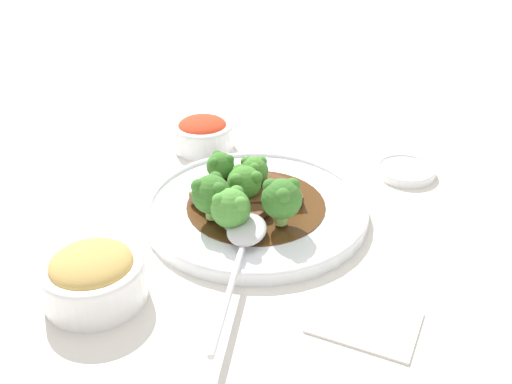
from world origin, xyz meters
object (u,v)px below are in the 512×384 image
object	(u,v)px
broccoli_floret_5	(243,183)
side_bowl_kimchi	(203,133)
main_plate	(256,208)
side_bowl_appetizer	(93,276)
broccoli_floret_2	(220,166)
beef_strip_0	(216,194)
beef_strip_3	(272,197)
beef_strip_2	(242,209)
broccoli_floret_4	(232,208)
broccoli_floret_3	(282,198)
serving_spoon	(244,239)
broccoli_floret_0	(254,170)
beef_strip_1	(275,182)
sauce_dish	(406,170)
broccoli_floret_1	(211,194)

from	to	relation	value
broccoli_floret_5	side_bowl_kimchi	world-z (taller)	broccoli_floret_5
main_plate	side_bowl_appetizer	distance (m)	0.23
side_bowl_appetizer	broccoli_floret_2	bearing A→B (deg)	-94.19
beef_strip_0	side_bowl_appetizer	xyz separation A→B (m)	(0.03, 0.20, 0.00)
main_plate	beef_strip_3	size ratio (longest dim) A/B	3.56
beef_strip_2	side_bowl_kimchi	distance (m)	0.22
beef_strip_3	side_bowl_kimchi	xyz separation A→B (m)	(0.18, -0.12, -0.00)
broccoli_floret_5	broccoli_floret_4	bearing A→B (deg)	107.52
broccoli_floret_3	serving_spoon	xyz separation A→B (m)	(0.02, 0.06, -0.03)
broccoli_floret_0	broccoli_floret_4	size ratio (longest dim) A/B	0.81
broccoli_floret_2	main_plate	bearing A→B (deg)	167.95
beef_strip_1	broccoli_floret_5	xyz separation A→B (m)	(0.02, 0.05, 0.02)
broccoli_floret_0	broccoli_floret_4	world-z (taller)	broccoli_floret_4
beef_strip_0	broccoli_floret_4	xyz separation A→B (m)	(-0.05, 0.05, 0.02)
beef_strip_1	sauce_dish	bearing A→B (deg)	-133.43
broccoli_floret_1	broccoli_floret_5	size ratio (longest dim) A/B	1.23
broccoli_floret_1	broccoli_floret_2	size ratio (longest dim) A/B	1.14
beef_strip_0	broccoli_floret_5	bearing A→B (deg)	-157.76
beef_strip_3	sauce_dish	size ratio (longest dim) A/B	0.96
broccoli_floret_3	beef_strip_0	bearing A→B (deg)	-6.43
beef_strip_0	beef_strip_1	bearing A→B (deg)	-129.00
side_bowl_appetizer	beef_strip_1	bearing A→B (deg)	-106.55
broccoli_floret_2	sauce_dish	size ratio (longest dim) A/B	0.59
side_bowl_kimchi	sauce_dish	world-z (taller)	side_bowl_kimchi
beef_strip_0	broccoli_floret_3	xyz separation A→B (m)	(-0.10, 0.01, 0.03)
broccoli_floret_4	sauce_dish	bearing A→B (deg)	-118.25
beef_strip_2	broccoli_floret_0	bearing A→B (deg)	-75.06
serving_spoon	beef_strip_2	bearing A→B (deg)	-59.24
beef_strip_2	side_bowl_appetizer	xyz separation A→B (m)	(0.07, 0.19, 0.01)
broccoli_floret_3	serving_spoon	world-z (taller)	broccoli_floret_3
broccoli_floret_5	broccoli_floret_3	bearing A→B (deg)	159.65
beef_strip_3	broccoli_floret_0	bearing A→B (deg)	-31.38
broccoli_floret_2	serving_spoon	world-z (taller)	broccoli_floret_2
main_plate	broccoli_floret_3	size ratio (longest dim) A/B	4.91
beef_strip_2	broccoli_floret_5	world-z (taller)	broccoli_floret_5
beef_strip_1	broccoli_floret_1	size ratio (longest dim) A/B	0.97
broccoli_floret_0	serving_spoon	distance (m)	0.13
broccoli_floret_5	side_bowl_kimchi	distance (m)	0.20
broccoli_floret_1	side_bowl_kimchi	size ratio (longest dim) A/B	0.60
beef_strip_0	broccoli_floret_0	size ratio (longest dim) A/B	1.65
broccoli_floret_2	side_bowl_appetizer	world-z (taller)	broccoli_floret_2
broccoli_floret_2	broccoli_floret_3	world-z (taller)	broccoli_floret_3
broccoli_floret_0	broccoli_floret_5	distance (m)	0.04
beef_strip_1	broccoli_floret_1	world-z (taller)	broccoli_floret_1
beef_strip_3	side_bowl_appetizer	distance (m)	0.24
broccoli_floret_0	broccoli_floret_2	bearing A→B (deg)	30.41
beef_strip_1	broccoli_floret_4	bearing A→B (deg)	89.56
broccoli_floret_5	side_bowl_kimchi	xyz separation A→B (m)	(0.14, -0.13, -0.02)
broccoli_floret_5	sauce_dish	size ratio (longest dim) A/B	0.55
main_plate	broccoli_floret_1	size ratio (longest dim) A/B	5.04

